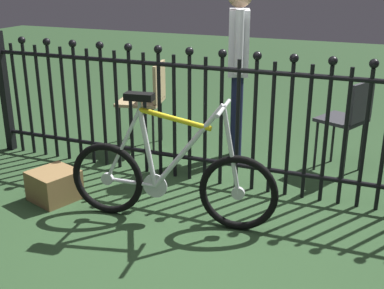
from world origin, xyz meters
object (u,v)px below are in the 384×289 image
Objects in this scene: chair_tan at (148,96)px; chair_charcoal at (349,116)px; person_visitor at (238,57)px; bicycle at (170,179)px; display_crate at (54,185)px.

chair_tan is 1.95m from chair_charcoal.
chair_tan is 1.03m from person_visitor.
bicycle is 4.63× the size of display_crate.
display_crate is (-2.06, -1.46, -0.41)m from chair_charcoal.
person_visitor is (0.93, 0.01, 0.44)m from chair_tan.
chair_charcoal is 1.11m from person_visitor.
display_crate is at bearing -126.15° from person_visitor.
chair_tan is at bearing 122.54° from bicycle.
chair_tan is at bearing -179.49° from person_visitor.
display_crate is (-1.05, -1.43, -0.85)m from person_visitor.
person_visitor is at bearing 88.29° from bicycle.
person_visitor is at bearing 53.85° from display_crate.
chair_charcoal reaches higher than display_crate.
bicycle is at bearing -91.71° from person_visitor.
chair_charcoal is 2.56× the size of display_crate.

